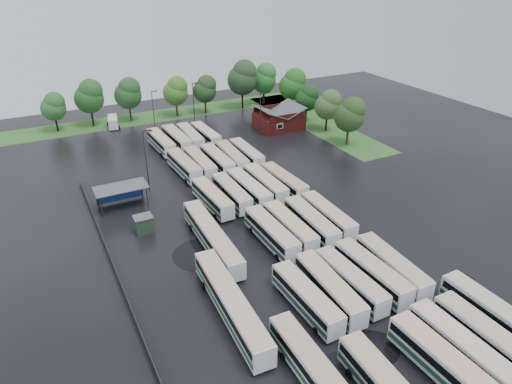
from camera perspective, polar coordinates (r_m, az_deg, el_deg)
name	(u,v)px	position (r m, az deg, el deg)	size (l,w,h in m)	color
ground	(283,246)	(64.44, 3.37, -6.74)	(160.00, 160.00, 0.00)	black
brick_building	(279,120)	(107.92, 2.85, 8.93)	(10.07, 8.60, 5.39)	maroon
wash_shed	(121,189)	(75.93, -16.57, 0.34)	(8.20, 4.20, 3.58)	#2D2D30
utility_hut	(144,224)	(68.70, -13.86, -3.91)	(2.70, 2.20, 2.62)	#1E3524
grass_strip_north	(160,116)	(119.79, -11.90, 9.34)	(80.00, 10.00, 0.01)	#306626
grass_strip_east	(314,122)	(113.67, 7.24, 8.73)	(10.00, 50.00, 0.01)	#306626
west_fence	(109,256)	(64.45, -17.88, -7.57)	(0.10, 50.00, 1.20)	#2D2D30
bus_r0c2	(442,363)	(49.54, 22.27, -19.13)	(2.85, 11.94, 3.31)	silver
bus_r0c3	(461,348)	(51.67, 24.22, -17.32)	(2.63, 11.83, 3.29)	silver
bus_r0c4	(487,338)	(53.69, 26.86, -16.02)	(2.55, 11.91, 3.31)	silver
bus_r1c0	(306,298)	(53.25, 6.32, -13.04)	(2.60, 11.46, 3.18)	silver
bus_r1c1	(329,288)	(54.79, 9.12, -11.79)	(3.09, 12.05, 3.32)	silver
bus_r1c2	(350,281)	(56.46, 11.66, -10.79)	(2.63, 11.49, 3.19)	silver
bus_r1c3	(371,272)	(58.23, 14.22, -9.70)	(2.77, 11.93, 3.31)	silver
bus_r1c4	(392,266)	(59.89, 16.62, -8.90)	(3.12, 11.99, 3.31)	silver
bus_r2c1	(271,233)	(63.83, 1.92, -5.12)	(2.57, 11.84, 3.29)	silver
bus_r2c2	(290,227)	(65.25, 4.22, -4.40)	(2.67, 11.82, 3.28)	silver
bus_r2c3	(311,222)	(66.65, 6.88, -3.76)	(3.07, 12.07, 3.33)	silver
bus_r2c4	(328,216)	(68.64, 8.93, -2.96)	(2.77, 11.73, 3.25)	silver
bus_r3c0	(212,198)	(73.18, -5.49, -0.74)	(2.86, 11.40, 3.15)	silver
bus_r3c1	(232,193)	(74.45, -3.08, -0.12)	(2.53, 11.33, 3.15)	silver
bus_r3c2	(249,189)	(75.48, -0.93, 0.41)	(2.80, 11.99, 3.32)	silver
bus_r3c3	(265,184)	(77.11, 1.13, 1.03)	(2.61, 11.98, 3.33)	silver
bus_r3c4	(283,182)	(78.12, 3.45, 1.31)	(2.92, 11.72, 3.24)	silver
bus_r4c0	(184,166)	(85.01, -8.98, 3.28)	(2.97, 11.81, 3.26)	silver
bus_r4c1	(200,163)	(85.67, -7.04, 3.60)	(2.60, 11.63, 3.23)	silver
bus_r4c2	(217,160)	(86.52, -4.87, 3.98)	(2.58, 11.79, 3.28)	silver
bus_r4c3	(232,157)	(87.57, -3.05, 4.35)	(3.11, 11.99, 3.31)	silver
bus_r4c4	(246,154)	(89.30, -1.20, 4.81)	(2.65, 11.47, 3.18)	silver
bus_r5c0	(161,142)	(97.01, -11.80, 6.12)	(2.83, 11.59, 3.20)	silver
bus_r5c1	(177,139)	(97.98, -9.86, 6.56)	(2.89, 12.01, 3.32)	silver
bus_r5c2	(190,137)	(98.72, -8.20, 6.83)	(2.86, 11.81, 3.27)	silver
bus_r5c3	(206,135)	(99.63, -6.30, 7.11)	(2.71, 11.44, 3.17)	silver
artic_bus_west_a	(325,384)	(45.15, 8.59, -22.69)	(2.77, 17.11, 3.17)	silver
artic_bus_west_b	(212,237)	(63.14, -5.51, -5.65)	(3.10, 17.68, 3.27)	silver
artic_bus_west_c	(231,303)	(52.21, -3.16, -13.72)	(3.42, 18.03, 3.33)	silver
minibus	(113,121)	(113.71, -17.45, 8.41)	(3.05, 5.96, 2.48)	white
tree_north_0	(54,106)	(114.05, -23.97, 9.77)	(5.56, 5.56, 9.20)	black
tree_north_1	(90,96)	(114.65, -20.08, 11.20)	(6.72, 6.72, 11.12)	black
tree_north_2	(128,93)	(115.65, -15.66, 11.83)	(6.44, 6.44, 10.67)	#312015
tree_north_3	(176,91)	(116.71, -9.96, 12.38)	(6.11, 6.11, 10.12)	#3B2416
tree_north_4	(205,89)	(118.21, -6.35, 12.71)	(5.92, 5.92, 9.81)	black
tree_north_5	(243,77)	(121.19, -1.64, 14.13)	(7.66, 7.66, 12.69)	black
tree_north_6	(264,78)	(125.14, 1.06, 14.10)	(6.72, 6.72, 11.14)	black
tree_east_0	(351,114)	(98.27, 11.75, 9.50)	(6.34, 6.34, 10.49)	#3C2C16
tree_east_1	(329,105)	(106.06, 9.07, 10.75)	(5.83, 5.83, 9.66)	black
tree_east_2	(308,98)	(112.16, 6.48, 11.63)	(5.47, 5.46, 9.05)	#352613
tree_east_3	(293,84)	(118.47, 4.68, 13.30)	(6.84, 6.84, 11.33)	#332516
tree_east_4	(265,81)	(126.44, 1.11, 13.68)	(5.59, 5.59, 9.27)	black
lamp_post_ne	(261,112)	(101.73, 0.61, 10.02)	(1.49, 0.29, 9.70)	#2D2D30
lamp_post_nw	(146,156)	(78.78, -13.54, 4.40)	(1.67, 0.33, 10.84)	#2D2D30
lamp_post_back_w	(154,107)	(108.45, -12.68, 10.27)	(1.39, 0.27, 9.05)	#2D2D30
lamp_post_back_e	(194,100)	(110.84, -7.77, 11.29)	(1.51, 0.29, 9.81)	#2D2D30
puddle_0	(375,348)	(51.55, 14.70, -18.29)	(4.99, 4.99, 0.01)	black
puddle_1	(465,338)	(55.60, 24.68, -16.28)	(4.12, 4.12, 0.01)	black
puddle_2	(201,254)	(63.12, -6.84, -7.73)	(7.97, 7.97, 0.01)	black
puddle_3	(321,242)	(65.82, 8.13, -6.18)	(4.50, 4.50, 0.01)	black
puddle_4	(461,280)	(63.59, 24.22, -10.05)	(3.61, 3.61, 0.01)	black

